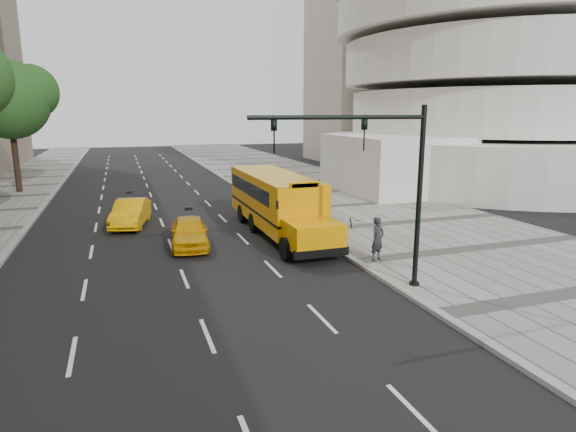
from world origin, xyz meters
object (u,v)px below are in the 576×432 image
object	(u,v)px
pedestrian	(378,239)
taxi_far	(131,213)
taxi_near	(189,232)
tree_c	(10,99)
school_bus	(276,199)
traffic_signal	(384,176)

from	to	relation	value
pedestrian	taxi_far	bearing A→B (deg)	110.66
taxi_far	taxi_near	bearing A→B (deg)	-52.69
tree_c	school_bus	distance (m)	23.98
pedestrian	traffic_signal	bearing A→B (deg)	-139.47
traffic_signal	school_bus	bearing A→B (deg)	94.13
tree_c	pedestrian	world-z (taller)	tree_c
school_bus	pedestrian	world-z (taller)	school_bus
taxi_far	pedestrian	xyz separation A→B (m)	(9.44, -10.44, 0.33)
school_bus	taxi_near	xyz separation A→B (m)	(-4.68, -1.44, -1.06)
pedestrian	taxi_near	bearing A→B (deg)	122.15
taxi_near	traffic_signal	world-z (taller)	traffic_signal
pedestrian	traffic_signal	distance (m)	4.56
pedestrian	tree_c	bearing A→B (deg)	103.47
taxi_near	tree_c	bearing A→B (deg)	123.86
school_bus	taxi_far	size ratio (longest dim) A/B	2.61
tree_c	taxi_far	world-z (taller)	tree_c
tree_c	school_bus	xyz separation A→B (m)	(14.89, -18.02, -5.34)
taxi_far	traffic_signal	xyz separation A→B (m)	(7.85, -13.44, 3.36)
taxi_far	pedestrian	size ratio (longest dim) A/B	2.42
tree_c	taxi_near	bearing A→B (deg)	-62.30
taxi_near	pedestrian	distance (m)	8.66
taxi_near	traffic_signal	distance (m)	10.32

